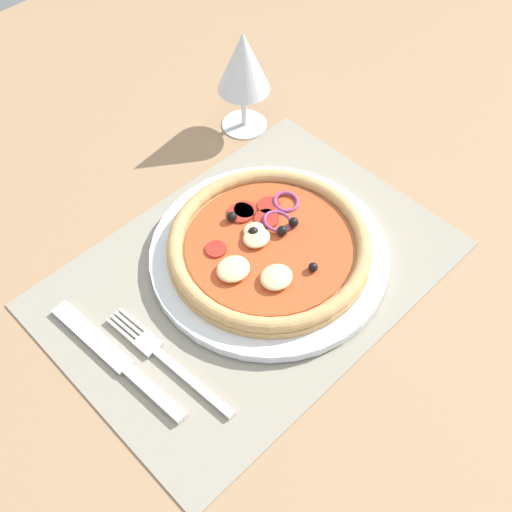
{
  "coord_description": "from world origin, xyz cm",
  "views": [
    {
      "loc": [
        -29.7,
        -31.23,
        59.86
      ],
      "look_at": [
        0.93,
        0.0,
        2.63
      ],
      "focal_mm": 43.93,
      "sensor_mm": 36.0,
      "label": 1
    }
  ],
  "objects_px": {
    "knife": "(115,358)",
    "wine_glass": "(243,64)",
    "plate": "(268,254)",
    "fork": "(163,356)",
    "pizza": "(268,245)"
  },
  "relations": [
    {
      "from": "knife",
      "to": "wine_glass",
      "type": "relative_size",
      "value": 1.35
    },
    {
      "from": "plate",
      "to": "wine_glass",
      "type": "height_order",
      "value": "wine_glass"
    },
    {
      "from": "pizza",
      "to": "wine_glass",
      "type": "height_order",
      "value": "wine_glass"
    },
    {
      "from": "plate",
      "to": "fork",
      "type": "relative_size",
      "value": 1.57
    },
    {
      "from": "knife",
      "to": "wine_glass",
      "type": "height_order",
      "value": "wine_glass"
    },
    {
      "from": "pizza",
      "to": "fork",
      "type": "height_order",
      "value": "pizza"
    },
    {
      "from": "fork",
      "to": "wine_glass",
      "type": "xyz_separation_m",
      "value": [
        0.32,
        0.21,
        0.1
      ]
    },
    {
      "from": "plate",
      "to": "wine_glass",
      "type": "bearing_deg",
      "value": 52.97
    },
    {
      "from": "knife",
      "to": "wine_glass",
      "type": "xyz_separation_m",
      "value": [
        0.36,
        0.18,
        0.1
      ]
    },
    {
      "from": "plate",
      "to": "knife",
      "type": "distance_m",
      "value": 0.21
    },
    {
      "from": "knife",
      "to": "wine_glass",
      "type": "bearing_deg",
      "value": -67.54
    },
    {
      "from": "fork",
      "to": "plate",
      "type": "bearing_deg",
      "value": -88.79
    },
    {
      "from": "plate",
      "to": "fork",
      "type": "distance_m",
      "value": 0.18
    },
    {
      "from": "plate",
      "to": "pizza",
      "type": "relative_size",
      "value": 1.18
    },
    {
      "from": "pizza",
      "to": "knife",
      "type": "height_order",
      "value": "pizza"
    }
  ]
}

